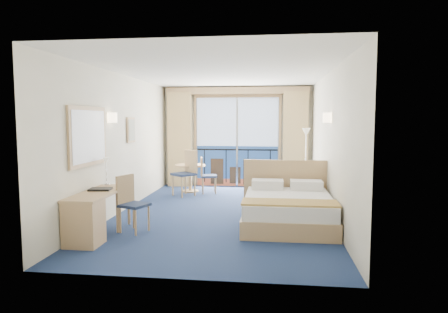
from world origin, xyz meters
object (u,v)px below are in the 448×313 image
nightstand (313,196)px  armchair (293,182)px  round_table (190,171)px  table_chair_a (206,173)px  bed (288,208)px  floor_lamp (306,144)px  table_chair_b (187,170)px  desk (87,217)px  desk_chair (130,200)px

nightstand → armchair: 1.06m
nightstand → round_table: round_table is taller
armchair → table_chair_a: (-2.11, 0.39, 0.13)m
bed → floor_lamp: (0.53, 2.89, 0.93)m
floor_lamp → table_chair_b: size_ratio=1.49×
round_table → table_chair_a: size_ratio=0.86×
nightstand → table_chair_b: (-2.87, 1.07, 0.36)m
floor_lamp → desk: bearing=-129.1°
armchair → desk: 4.94m
bed → table_chair_b: 3.39m
bed → floor_lamp: 3.08m
nightstand → desk_chair: bearing=-145.9°
round_table → armchair: bearing=-12.4°
desk → round_table: bearing=81.7°
bed → floor_lamp: floor_lamp is taller
desk_chair → bed: bearing=-52.3°
bed → round_table: (-2.33, 2.94, 0.23)m
bed → desk: bed is taller
table_chair_a → table_chair_b: size_ratio=0.82×
table_chair_a → floor_lamp: bearing=-99.1°
bed → nightstand: bed is taller
desk → round_table: size_ratio=1.94×
bed → table_chair_a: (-1.90, 2.77, 0.21)m
nightstand → table_chair_a: size_ratio=0.57×
floor_lamp → desk_chair: size_ratio=1.76×
floor_lamp → round_table: floor_lamp is taller
bed → table_chair_a: bed is taller
bed → table_chair_b: (-2.31, 2.46, 0.32)m
bed → nightstand: size_ratio=3.85×
bed → table_chair_b: table_chair_b is taller
table_chair_a → desk_chair: bearing=157.5°
floor_lamp → desk_chair: 4.80m
bed → desk: size_ratio=1.32×
desk → bed: bearing=25.3°
nightstand → armchair: armchair is taller
armchair → round_table: bearing=-33.5°
desk → desk_chair: 0.81m
bed → floor_lamp: size_ratio=1.22×
bed → round_table: bed is taller
armchair → desk: bearing=29.0°
armchair → nightstand: bearing=88.2°
nightstand → floor_lamp: bearing=91.1°
armchair → table_chair_b: size_ratio=0.76×
desk → floor_lamp: bearing=50.9°
round_table → table_chair_a: 0.46m
armchair → desk_chair: 4.16m
bed → nightstand: 1.50m
desk_chair → table_chair_b: bearing=17.5°
desk_chair → round_table: bearing=18.4°
desk_chair → armchair: bearing=-19.8°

